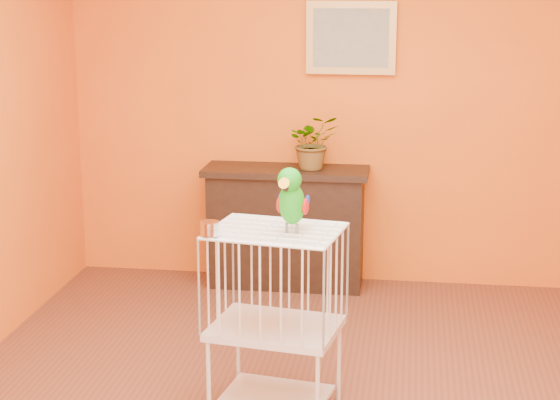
# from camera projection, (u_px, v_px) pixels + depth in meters

# --- Properties ---
(room_shell) EXTENTS (4.50, 4.50, 4.50)m
(room_shell) POSITION_uv_depth(u_px,v_px,m) (317.00, 107.00, 4.34)
(room_shell) COLOR orange
(room_shell) RESTS_ON ground
(console_cabinet) EXTENTS (1.15, 0.41, 0.86)m
(console_cabinet) POSITION_uv_depth(u_px,v_px,m) (286.00, 227.00, 6.64)
(console_cabinet) COLOR black
(console_cabinet) RESTS_ON ground
(potted_plant) EXTENTS (0.45, 0.47, 0.30)m
(potted_plant) POSITION_uv_depth(u_px,v_px,m) (313.00, 148.00, 6.48)
(potted_plant) COLOR #26722D
(potted_plant) RESTS_ON console_cabinet
(framed_picture) EXTENTS (0.62, 0.04, 0.50)m
(framed_picture) POSITION_uv_depth(u_px,v_px,m) (351.00, 38.00, 6.43)
(framed_picture) COLOR #AA7C3C
(framed_picture) RESTS_ON room_shell
(birdcage) EXTENTS (0.69, 0.57, 0.96)m
(birdcage) POSITION_uv_depth(u_px,v_px,m) (275.00, 319.00, 4.69)
(birdcage) COLOR silver
(birdcage) RESTS_ON ground
(feed_cup) EXTENTS (0.10, 0.10, 0.07)m
(feed_cup) POSITION_uv_depth(u_px,v_px,m) (210.00, 228.00, 4.46)
(feed_cup) COLOR silver
(feed_cup) RESTS_ON birdcage
(parrot) EXTENTS (0.17, 0.30, 0.33)m
(parrot) POSITION_uv_depth(u_px,v_px,m) (292.00, 199.00, 4.49)
(parrot) COLOR #59544C
(parrot) RESTS_ON birdcage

